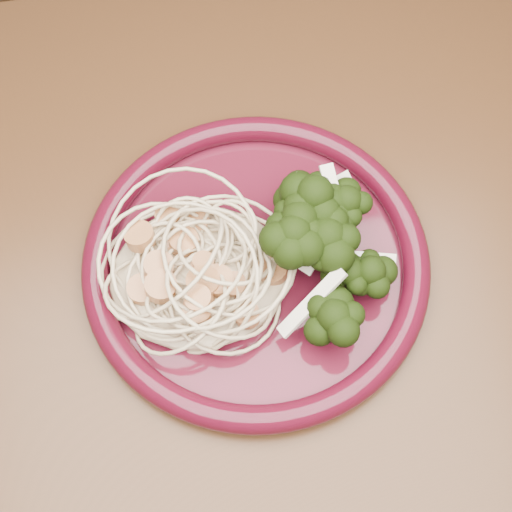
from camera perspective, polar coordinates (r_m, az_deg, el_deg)
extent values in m
plane|color=brown|center=(1.30, -1.46, -17.95)|extent=(3.50, 3.50, 0.00)
cube|color=#472814|center=(0.59, -3.10, -7.66)|extent=(1.20, 0.80, 0.04)
cylinder|color=#440D1A|center=(0.59, 0.00, -0.72)|extent=(0.31, 0.31, 0.01)
torus|color=#440816|center=(0.58, 0.00, -0.33)|extent=(0.32, 0.32, 0.02)
ellipsoid|color=#C7B289|center=(0.57, -4.60, -1.14)|extent=(0.16, 0.15, 0.03)
ellipsoid|color=black|center=(0.57, 5.59, 2.17)|extent=(0.12, 0.17, 0.06)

